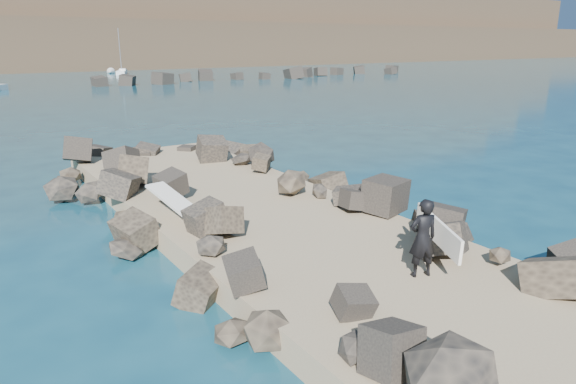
{
  "coord_description": "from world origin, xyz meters",
  "views": [
    {
      "loc": [
        -7.12,
        -11.63,
        5.24
      ],
      "look_at": [
        0.0,
        -1.0,
        1.5
      ],
      "focal_mm": 32.0,
      "sensor_mm": 36.0,
      "label": 1
    }
  ],
  "objects": [
    {
      "name": "surfer_with_board",
      "position": [
        0.62,
        -5.08,
        1.43
      ],
      "size": [
        1.25,
        1.9,
        1.66
      ],
      "color": "black",
      "rests_on": "jetty"
    },
    {
      "name": "ground",
      "position": [
        0.0,
        0.0,
        0.0
      ],
      "size": [
        800.0,
        800.0,
        0.0
      ],
      "primitive_type": "plane",
      "color": "#0F384C",
      "rests_on": "ground"
    },
    {
      "name": "sailboat_d",
      "position": [
        19.21,
        78.7,
        0.35
      ],
      "size": [
        3.54,
        6.37,
        7.67
      ],
      "color": "silver",
      "rests_on": "ground"
    },
    {
      "name": "riprap_right",
      "position": [
        2.9,
        -1.5,
        0.5
      ],
      "size": [
        2.6,
        22.0,
        1.0
      ],
      "primitive_type": "cube",
      "color": "black",
      "rests_on": "ground"
    },
    {
      "name": "jetty",
      "position": [
        0.0,
        -2.0,
        0.3
      ],
      "size": [
        6.0,
        26.0,
        0.6
      ],
      "primitive_type": "cube",
      "color": "#8C7759",
      "rests_on": "ground"
    },
    {
      "name": "riprap_left",
      "position": [
        -2.9,
        -1.5,
        0.5
      ],
      "size": [
        2.6,
        22.0,
        1.0
      ],
      "primitive_type": "cube",
      "color": "black",
      "rests_on": "ground"
    },
    {
      "name": "breakwater_secondary",
      "position": [
        35.0,
        55.0,
        0.6
      ],
      "size": [
        52.0,
        4.0,
        1.2
      ],
      "primitive_type": "cube",
      "color": "black",
      "rests_on": "ground"
    },
    {
      "name": "surfboard_resting",
      "position": [
        -2.33,
        1.0,
        1.04
      ],
      "size": [
        0.9,
        2.29,
        0.07
      ],
      "primitive_type": "cube",
      "rotation": [
        0.0,
        0.0,
        0.16
      ],
      "color": "white",
      "rests_on": "riprap_left"
    }
  ]
}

